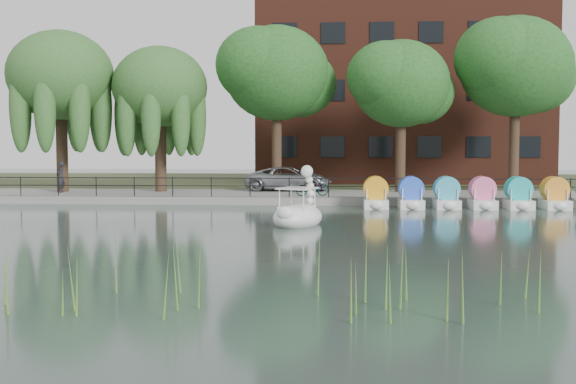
# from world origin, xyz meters

# --- Properties ---
(ground_plane) EXTENTS (120.00, 120.00, 0.00)m
(ground_plane) POSITION_xyz_m (0.00, 0.00, 0.00)
(ground_plane) COLOR #3A4D4B
(promenade) EXTENTS (40.00, 6.00, 0.40)m
(promenade) POSITION_xyz_m (0.00, 16.00, 0.20)
(promenade) COLOR gray
(promenade) RESTS_ON ground_plane
(kerb) EXTENTS (40.00, 0.25, 0.40)m
(kerb) POSITION_xyz_m (0.00, 13.05, 0.20)
(kerb) COLOR gray
(kerb) RESTS_ON ground_plane
(land_strip) EXTENTS (60.00, 22.00, 0.36)m
(land_strip) POSITION_xyz_m (0.00, 30.00, 0.18)
(land_strip) COLOR #47512D
(land_strip) RESTS_ON ground_plane
(railing) EXTENTS (32.00, 0.05, 1.00)m
(railing) POSITION_xyz_m (0.00, 13.25, 1.15)
(railing) COLOR black
(railing) RESTS_ON promenade
(apartment_building) EXTENTS (20.00, 10.07, 18.00)m
(apartment_building) POSITION_xyz_m (7.00, 29.97, 9.36)
(apartment_building) COLOR #4C1E16
(apartment_building) RESTS_ON land_strip
(willow_left) EXTENTS (5.88, 5.88, 9.01)m
(willow_left) POSITION_xyz_m (-13.00, 16.50, 6.87)
(willow_left) COLOR #473323
(willow_left) RESTS_ON promenade
(willow_mid) EXTENTS (5.32, 5.32, 8.15)m
(willow_mid) POSITION_xyz_m (-7.50, 17.00, 6.25)
(willow_mid) COLOR #473323
(willow_mid) RESTS_ON promenade
(broadleaf_center) EXTENTS (6.00, 6.00, 9.25)m
(broadleaf_center) POSITION_xyz_m (-1.00, 18.00, 7.06)
(broadleaf_center) COLOR #473323
(broadleaf_center) RESTS_ON promenade
(broadleaf_right) EXTENTS (5.40, 5.40, 8.32)m
(broadleaf_right) POSITION_xyz_m (6.00, 17.50, 6.39)
(broadleaf_right) COLOR #473323
(broadleaf_right) RESTS_ON promenade
(broadleaf_far) EXTENTS (6.30, 6.30, 9.71)m
(broadleaf_far) POSITION_xyz_m (12.50, 18.50, 7.40)
(broadleaf_far) COLOR #473323
(broadleaf_far) RESTS_ON promenade
(minivan) EXTENTS (2.93, 5.81, 1.58)m
(minivan) POSITION_xyz_m (-0.31, 17.92, 1.19)
(minivan) COLOR gray
(minivan) RESTS_ON promenade
(bicycle) EXTENTS (1.07, 1.82, 1.00)m
(bicycle) POSITION_xyz_m (1.15, 14.07, 0.90)
(bicycle) COLOR gray
(bicycle) RESTS_ON promenade
(pedestrian) EXTENTS (0.49, 0.72, 1.98)m
(pedestrian) POSITION_xyz_m (-12.77, 15.60, 1.39)
(pedestrian) COLOR black
(pedestrian) RESTS_ON promenade
(swan_boat) EXTENTS (2.55, 3.12, 2.28)m
(swan_boat) POSITION_xyz_m (0.87, 4.39, 0.50)
(swan_boat) COLOR white
(swan_boat) RESTS_ON ground_plane
(pedal_boat_row) EXTENTS (11.35, 1.70, 1.40)m
(pedal_boat_row) POSITION_xyz_m (9.38, 11.73, 0.61)
(pedal_boat_row) COLOR white
(pedal_boat_row) RESTS_ON ground_plane
(reed_bank) EXTENTS (24.00, 2.40, 1.20)m
(reed_bank) POSITION_xyz_m (2.00, -9.50, 0.60)
(reed_bank) COLOR #669938
(reed_bank) RESTS_ON ground_plane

